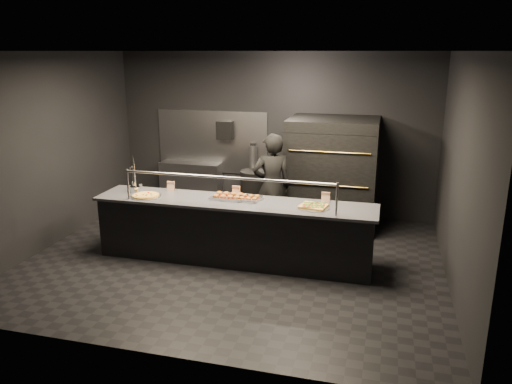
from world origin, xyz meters
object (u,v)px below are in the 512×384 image
trash_bin (254,194)px  service_counter (234,231)px  fire_extinguisher (253,157)px  slider_tray_b (246,198)px  pizza_oven (332,173)px  round_pizza (146,196)px  beer_tap (134,182)px  slider_tray_a (228,196)px  worker (272,187)px  prep_shelf (191,185)px  square_pizza (314,206)px  towel_dispenser (225,130)px

trash_bin → service_counter: bearing=-83.3°
fire_extinguisher → slider_tray_b: fire_extinguisher is taller
pizza_oven → round_pizza: (-2.52, -2.02, -0.03)m
beer_tap → trash_bin: (1.35, 2.02, -0.65)m
slider_tray_a → worker: worker is taller
slider_tray_a → trash_bin: slider_tray_a is taller
beer_tap → pizza_oven: bearing=33.1°
pizza_oven → trash_bin: pizza_oven is taller
beer_tap → prep_shelf: bearing=90.0°
slider_tray_a → square_pizza: 1.29m
beer_tap → trash_bin: bearing=56.2°
slider_tray_a → trash_bin: 2.05m
towel_dispenser → pizza_oven: bearing=-13.1°
towel_dispenser → fire_extinguisher: (0.55, 0.01, -0.49)m
towel_dispenser → slider_tray_a: bearing=-71.0°
slider_tray_b → trash_bin: size_ratio=0.57×
prep_shelf → trash_bin: prep_shelf is taller
pizza_oven → square_pizza: size_ratio=4.25×
prep_shelf → slider_tray_b: bearing=-51.4°
trash_bin → worker: size_ratio=0.49×
worker → slider_tray_a: bearing=42.2°
fire_extinguisher → beer_tap: beer_tap is taller
beer_tap → trash_bin: 2.52m
beer_tap → slider_tray_b: size_ratio=1.18×
fire_extinguisher → slider_tray_a: fire_extinguisher is taller
fire_extinguisher → towel_dispenser: bearing=-179.0°
pizza_oven → square_pizza: 1.92m
square_pizza → service_counter: bearing=178.9°
fire_extinguisher → slider_tray_a: bearing=-84.1°
slider_tray_a → square_pizza: bearing=-6.1°
service_counter → beer_tap: (-1.60, 0.07, 0.62)m
worker → towel_dispenser: bearing=-70.6°
slider_tray_b → square_pizza: bearing=-7.9°
fire_extinguisher → service_counter: bearing=-81.7°
beer_tap → trash_bin: size_ratio=0.67×
pizza_oven → beer_tap: size_ratio=3.31×
fire_extinguisher → round_pizza: bearing=-111.1°
round_pizza → worker: worker is taller
towel_dispenser → beer_tap: size_ratio=0.61×
prep_shelf → fire_extinguisher: fire_extinguisher is taller
towel_dispenser → square_pizza: 3.23m
slider_tray_b → pizza_oven: bearing=59.8°
worker → trash_bin: bearing=-84.3°
slider_tray_b → worker: worker is taller
beer_tap → square_pizza: (2.76, -0.10, -0.15)m
beer_tap → slider_tray_b: bearing=1.4°
fire_extinguisher → slider_tray_b: bearing=-77.4°
square_pizza → worker: (-0.84, 1.09, -0.06)m
slider_tray_a → square_pizza: size_ratio=1.18×
beer_tap → slider_tray_a: bearing=1.6°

